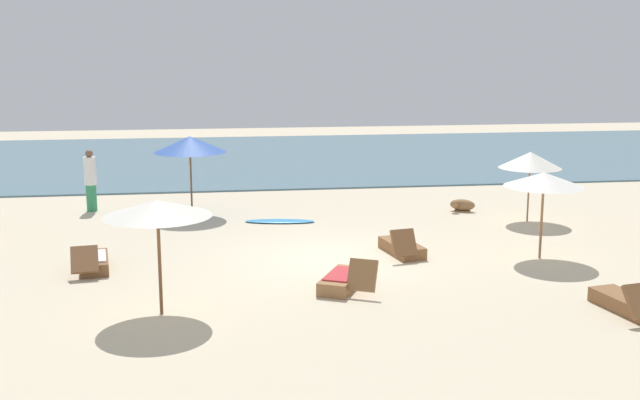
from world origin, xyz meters
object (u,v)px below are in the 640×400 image
at_px(lounger_3, 628,303).
at_px(umbrella_2, 544,180).
at_px(umbrella_5, 530,160).
at_px(surfboard, 280,221).
at_px(lounger_2, 93,262).
at_px(person_2, 91,180).
at_px(lounger_1, 343,280).
at_px(dog, 461,205).
at_px(umbrella_0, 157,208).
at_px(umbrella_3, 190,144).
at_px(lounger_0, 402,247).

bearing_deg(lounger_3, umbrella_2, 90.84).
xyz_separation_m(umbrella_5, surfboard, (-6.97, 0.85, -1.72)).
height_order(lounger_2, person_2, person_2).
bearing_deg(lounger_1, dog, 55.53).
bearing_deg(surfboard, dog, 7.20).
bearing_deg(umbrella_5, lounger_2, -163.92).
distance_m(umbrella_0, lounger_2, 4.02).
distance_m(umbrella_0, umbrella_3, 8.76).
bearing_deg(lounger_2, lounger_1, -22.13).
bearing_deg(surfboard, umbrella_3, 150.42).
distance_m(dog, surfboard, 5.59).
relative_size(lounger_1, surfboard, 0.85).
bearing_deg(lounger_2, umbrella_0, -62.41).
bearing_deg(umbrella_5, lounger_0, -145.63).
distance_m(lounger_1, person_2, 10.69).
bearing_deg(umbrella_3, person_2, 162.20).
xyz_separation_m(umbrella_0, surfboard, (2.88, 7.34, -1.97)).
bearing_deg(umbrella_0, surfboard, 68.58).
relative_size(umbrella_3, dog, 2.80).
relative_size(umbrella_5, surfboard, 0.98).
height_order(umbrella_2, lounger_0, umbrella_2).
relative_size(umbrella_0, person_2, 1.16).
xyz_separation_m(lounger_1, surfboard, (-0.73, 6.31, -0.14)).
relative_size(umbrella_3, lounger_0, 1.36).
distance_m(umbrella_3, surfboard, 3.51).
height_order(umbrella_3, lounger_3, umbrella_3).
distance_m(umbrella_5, lounger_3, 7.89).
height_order(umbrella_2, umbrella_3, umbrella_3).
height_order(umbrella_0, umbrella_2, umbrella_0).
bearing_deg(lounger_1, lounger_3, -23.38).
height_order(umbrella_2, person_2, umbrella_2).
relative_size(lounger_2, lounger_3, 1.01).
height_order(umbrella_5, lounger_1, umbrella_5).
bearing_deg(umbrella_3, umbrella_2, -36.48).
bearing_deg(umbrella_3, umbrella_0, -92.66).
bearing_deg(lounger_3, lounger_1, 156.62).
distance_m(umbrella_3, lounger_2, 6.24).
xyz_separation_m(lounger_2, dog, (10.08, 4.87, 0.03)).
distance_m(lounger_0, lounger_3, 5.61).
bearing_deg(umbrella_2, lounger_2, 177.37).
relative_size(umbrella_0, dog, 2.61).
relative_size(umbrella_5, lounger_3, 1.14).
distance_m(umbrella_0, umbrella_5, 11.81).
xyz_separation_m(umbrella_3, lounger_0, (5.05, -5.26, -1.92)).
relative_size(lounger_2, dog, 2.13).
relative_size(umbrella_0, lounger_2, 1.22).
height_order(umbrella_2, dog, umbrella_2).
bearing_deg(umbrella_0, umbrella_3, 87.34).
xyz_separation_m(lounger_2, person_2, (-0.93, 6.53, 0.76)).
xyz_separation_m(umbrella_2, person_2, (-11.17, 7.00, -0.93)).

